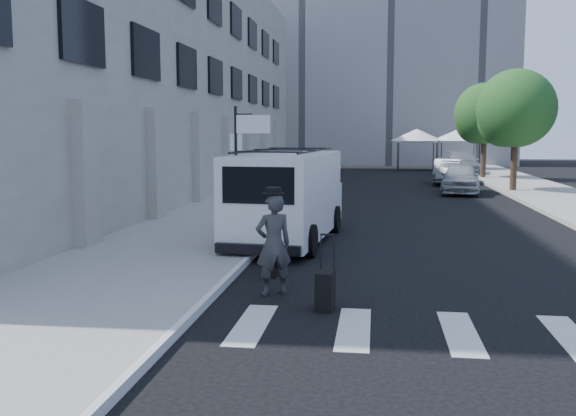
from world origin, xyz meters
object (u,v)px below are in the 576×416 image
(cargo_van, at_px, (288,196))
(parked_car_c, at_px, (462,163))
(suitcase, at_px, (325,290))
(parked_car_a, at_px, (461,178))
(businessman, at_px, (273,245))
(briefcase, at_px, (272,269))
(parked_car_b, at_px, (448,172))

(cargo_van, relative_size, parked_car_c, 1.20)
(suitcase, bearing_deg, parked_car_a, 82.16)
(businessman, xyz_separation_m, cargo_van, (-0.52, 5.83, 0.31))
(suitcase, bearing_deg, businessman, 144.43)
(briefcase, relative_size, parked_car_a, 0.10)
(cargo_van, bearing_deg, businessman, -79.83)
(businessman, xyz_separation_m, parked_car_a, (5.96, 20.46, -0.19))
(briefcase, height_order, cargo_van, cargo_van)
(briefcase, height_order, parked_car_c, parked_car_c)
(businessman, distance_m, parked_car_a, 21.31)
(briefcase, distance_m, cargo_van, 4.53)
(parked_car_a, distance_m, parked_car_b, 5.66)
(suitcase, distance_m, parked_car_a, 21.91)
(parked_car_c, bearing_deg, suitcase, -97.57)
(businessman, height_order, parked_car_c, businessman)
(parked_car_a, height_order, parked_car_b, parked_car_a)
(briefcase, xyz_separation_m, parked_car_a, (6.23, 19.02, 0.59))
(businessman, bearing_deg, parked_car_b, -131.07)
(cargo_van, distance_m, parked_car_c, 29.61)
(businessman, relative_size, suitcase, 1.48)
(briefcase, height_order, suitcase, suitcase)
(briefcase, distance_m, parked_car_c, 33.79)
(businessman, relative_size, parked_car_c, 0.34)
(businessman, bearing_deg, parked_car_a, -134.45)
(parked_car_b, bearing_deg, businessman, -95.07)
(parked_car_a, bearing_deg, suitcase, -95.07)
(briefcase, height_order, parked_car_a, parked_car_a)
(suitcase, distance_m, cargo_van, 6.96)
(businessman, xyz_separation_m, briefcase, (-0.27, 1.44, -0.78))
(businessman, distance_m, cargo_van, 5.86)
(suitcase, bearing_deg, cargo_van, 108.19)
(parked_car_a, height_order, parked_car_c, parked_car_c)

